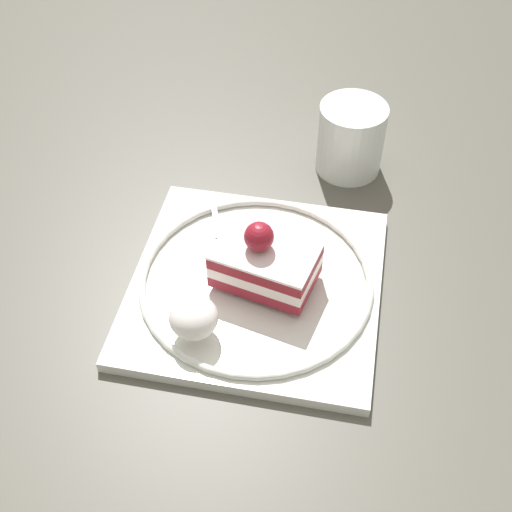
{
  "coord_description": "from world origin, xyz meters",
  "views": [
    {
      "loc": [
        0.09,
        -0.42,
        0.51
      ],
      "look_at": [
        -0.03,
        -0.01,
        0.05
      ],
      "focal_mm": 46.83,
      "sensor_mm": 36.0,
      "label": 1
    }
  ],
  "objects_px": {
    "fork": "(218,234)",
    "drink_glass_near": "(350,142)",
    "cake_slice": "(265,262)",
    "whipped_cream_dollop": "(194,318)",
    "dessert_plate": "(256,284)"
  },
  "relations": [
    {
      "from": "dessert_plate",
      "to": "fork",
      "type": "bearing_deg",
      "value": 140.62
    },
    {
      "from": "cake_slice",
      "to": "fork",
      "type": "height_order",
      "value": "cake_slice"
    },
    {
      "from": "drink_glass_near",
      "to": "fork",
      "type": "bearing_deg",
      "value": -121.99
    },
    {
      "from": "cake_slice",
      "to": "fork",
      "type": "xyz_separation_m",
      "value": [
        -0.06,
        0.04,
        -0.02
      ]
    },
    {
      "from": "cake_slice",
      "to": "drink_glass_near",
      "type": "distance_m",
      "value": 0.22
    },
    {
      "from": "dessert_plate",
      "to": "fork",
      "type": "relative_size",
      "value": 2.41
    },
    {
      "from": "dessert_plate",
      "to": "fork",
      "type": "xyz_separation_m",
      "value": [
        -0.05,
        0.04,
        0.01
      ]
    },
    {
      "from": "fork",
      "to": "drink_glass_near",
      "type": "height_order",
      "value": "drink_glass_near"
    },
    {
      "from": "fork",
      "to": "drink_glass_near",
      "type": "xyz_separation_m",
      "value": [
        0.11,
        0.17,
        0.01
      ]
    },
    {
      "from": "whipped_cream_dollop",
      "to": "drink_glass_near",
      "type": "distance_m",
      "value": 0.3
    },
    {
      "from": "whipped_cream_dollop",
      "to": "drink_glass_near",
      "type": "xyz_separation_m",
      "value": [
        0.09,
        0.29,
        -0.0
      ]
    },
    {
      "from": "dessert_plate",
      "to": "cake_slice",
      "type": "bearing_deg",
      "value": 9.32
    },
    {
      "from": "dessert_plate",
      "to": "whipped_cream_dollop",
      "type": "height_order",
      "value": "whipped_cream_dollop"
    },
    {
      "from": "drink_glass_near",
      "to": "dessert_plate",
      "type": "bearing_deg",
      "value": -103.75
    },
    {
      "from": "whipped_cream_dollop",
      "to": "fork",
      "type": "relative_size",
      "value": 0.41
    }
  ]
}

